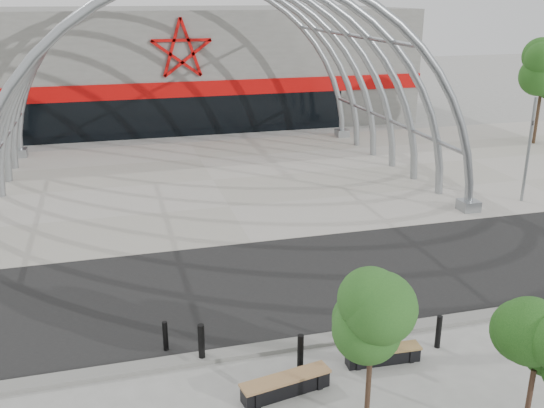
{
  "coord_description": "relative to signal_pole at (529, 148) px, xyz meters",
  "views": [
    {
      "loc": [
        -4.85,
        -13.8,
        9.04
      ],
      "look_at": [
        0.0,
        4.0,
        2.6
      ],
      "focal_mm": 40.0,
      "sensor_mm": 36.0,
      "label": 1
    }
  ],
  "objects": [
    {
      "name": "bench_1",
      "position": [
        -11.63,
        -10.08,
        -2.3
      ],
      "size": [
        2.0,
        0.53,
        0.42
      ],
      "color": "black",
      "rests_on": "ground"
    },
    {
      "name": "bollard_0",
      "position": [
        -16.13,
        -8.79,
        -1.97
      ],
      "size": [
        0.17,
        0.17,
        1.06
      ],
      "primitive_type": "cylinder",
      "color": "black",
      "rests_on": "ground"
    },
    {
      "name": "bollard_2",
      "position": [
        -13.79,
        -9.83,
        -2.0
      ],
      "size": [
        0.16,
        0.16,
        1.0
      ],
      "primitive_type": "cylinder",
      "color": "black",
      "rests_on": "ground"
    },
    {
      "name": "arena_building",
      "position": [
        -13.08,
        24.95,
        1.49
      ],
      "size": [
        34.0,
        15.24,
        8.0
      ],
      "color": "slate",
      "rests_on": "ground"
    },
    {
      "name": "bollard_4",
      "position": [
        -9.91,
        -9.81,
        -2.03
      ],
      "size": [
        0.15,
        0.15,
        0.94
      ],
      "primitive_type": "cylinder",
      "color": "black",
      "rests_on": "ground"
    },
    {
      "name": "street_tree_1",
      "position": [
        -9.97,
        -13.5,
        -0.06
      ],
      "size": [
        1.44,
        1.44,
        3.4
      ],
      "color": "#321E18",
      "rests_on": "ground"
    },
    {
      "name": "bollard_1",
      "position": [
        -16.98,
        -8.05,
        -2.07
      ],
      "size": [
        0.14,
        0.14,
        0.86
      ],
      "primitive_type": "cylinder",
      "color": "black",
      "rests_on": "ground"
    },
    {
      "name": "vault_canopy",
      "position": [
        -13.08,
        7.0,
        -2.48
      ],
      "size": [
        20.8,
        15.8,
        20.36
      ],
      "color": "#90959A",
      "rests_on": "ground"
    },
    {
      "name": "road",
      "position": [
        -13.08,
        -5.0,
        -2.49
      ],
      "size": [
        140.0,
        7.0,
        0.02
      ],
      "primitive_type": "cube",
      "color": "black",
      "rests_on": "ground"
    },
    {
      "name": "bench_0",
      "position": [
        -14.42,
        -10.66,
        -2.27
      ],
      "size": [
        2.29,
        0.88,
        0.47
      ],
      "color": "black",
      "rests_on": "ground"
    },
    {
      "name": "forecourt",
      "position": [
        -13.08,
        7.0,
        -2.48
      ],
      "size": [
        60.0,
        17.0,
        0.04
      ],
      "primitive_type": "cube",
      "color": "#A6A295",
      "rests_on": "ground"
    },
    {
      "name": "bg_tree_1",
      "position": [
        7.92,
        9.5,
        1.75
      ],
      "size": [
        2.7,
        2.7,
        5.91
      ],
      "color": "#2E2115",
      "rests_on": "ground"
    },
    {
      "name": "street_tree_0",
      "position": [
        -12.96,
        -12.08,
        0.15
      ],
      "size": [
        1.62,
        1.62,
        3.69
      ],
      "color": "#332219",
      "rests_on": "ground"
    },
    {
      "name": "kerb",
      "position": [
        -13.08,
        -8.75,
        -2.44
      ],
      "size": [
        60.0,
        0.5,
        0.12
      ],
      "primitive_type": "cube",
      "color": "slate",
      "rests_on": "ground"
    },
    {
      "name": "ground",
      "position": [
        -13.08,
        -8.5,
        -2.5
      ],
      "size": [
        140.0,
        140.0,
        0.0
      ],
      "primitive_type": "plane",
      "color": "gray",
      "rests_on": "ground"
    },
    {
      "name": "signal_pole",
      "position": [
        0.0,
        0.0,
        0.0
      ],
      "size": [
        0.31,
        0.67,
        4.78
      ],
      "color": "gray",
      "rests_on": "ground"
    },
    {
      "name": "bollard_3",
      "position": [
        -11.4,
        -9.96,
        -1.93
      ],
      "size": [
        0.18,
        0.18,
        1.14
      ],
      "primitive_type": "cylinder",
      "color": "black",
      "rests_on": "ground"
    }
  ]
}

